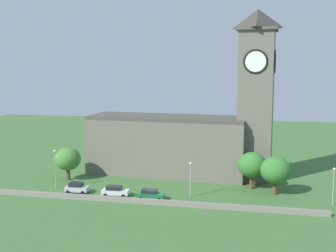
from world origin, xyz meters
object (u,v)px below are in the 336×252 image
(car_silver, at_px, (77,188))
(streetlamp_west_mid, at_px, (191,173))
(streetlamp_west_end, at_px, (55,163))
(tree_riverside_west, at_px, (252,165))
(streetlamp_central, at_px, (334,180))
(tree_by_tower, at_px, (68,159))
(church, at_px, (188,133))
(tree_churchyard, at_px, (276,170))
(car_white, at_px, (115,191))
(car_green, at_px, (150,194))

(car_silver, relative_size, streetlamp_west_mid, 0.67)
(streetlamp_west_end, relative_size, tree_riverside_west, 1.08)
(streetlamp_west_end, xyz_separation_m, streetlamp_central, (48.29, 1.00, -0.66))
(car_silver, distance_m, tree_by_tower, 10.22)
(church, height_order, tree_churchyard, church)
(car_silver, height_order, streetlamp_west_mid, streetlamp_west_mid)
(car_white, relative_size, streetlamp_central, 0.77)
(streetlamp_west_end, relative_size, streetlamp_central, 1.19)
(car_silver, height_order, streetlamp_west_end, streetlamp_west_end)
(car_white, relative_size, streetlamp_west_mid, 0.78)
(tree_riverside_west, height_order, tree_churchyard, tree_riverside_west)
(church, distance_m, tree_riverside_west, 15.95)
(car_green, xyz_separation_m, tree_by_tower, (-19.20, 9.14, 3.31))
(car_green, distance_m, tree_riverside_west, 19.94)
(car_white, distance_m, tree_riverside_west, 25.33)
(car_silver, height_order, tree_churchyard, tree_churchyard)
(streetlamp_west_mid, relative_size, tree_by_tower, 0.94)
(tree_churchyard, bearing_deg, car_green, -159.92)
(car_silver, bearing_deg, streetlamp_west_end, 163.35)
(church, distance_m, streetlamp_central, 30.51)
(car_silver, distance_m, car_white, 7.31)
(car_green, bearing_deg, car_white, 173.77)
(church, bearing_deg, tree_riverside_west, -30.97)
(car_green, distance_m, streetlamp_central, 30.10)
(church, xyz_separation_m, streetlamp_west_end, (-22.02, -15.84, -3.89))
(streetlamp_west_end, relative_size, streetlamp_west_mid, 1.20)
(car_white, bearing_deg, car_silver, 177.06)
(tree_riverside_west, bearing_deg, church, 149.03)
(car_white, bearing_deg, tree_churchyard, 14.15)
(tree_riverside_west, bearing_deg, streetlamp_central, -27.90)
(streetlamp_west_end, bearing_deg, streetlamp_central, 1.19)
(car_silver, xyz_separation_m, streetlamp_west_mid, (20.17, 1.85, 3.23))
(tree_churchyard, bearing_deg, church, 148.00)
(streetlamp_west_mid, bearing_deg, tree_riverside_west, 36.27)
(car_green, relative_size, tree_by_tower, 0.72)
(church, distance_m, streetlamp_west_end, 27.40)
(streetlamp_central, distance_m, tree_churchyard, 9.88)
(tree_riverside_west, relative_size, tree_churchyard, 1.01)
(streetlamp_central, distance_m, tree_riverside_west, 14.82)
(car_silver, bearing_deg, church, 45.04)
(car_green, distance_m, streetlamp_west_mid, 7.74)
(church, height_order, streetlamp_central, church)
(car_silver, relative_size, tree_churchyard, 0.61)
(car_white, bearing_deg, streetlamp_west_mid, 9.81)
(church, height_order, car_silver, church)
(tree_riverside_west, bearing_deg, car_green, -147.82)
(streetlamp_west_mid, distance_m, tree_churchyard, 15.06)
(streetlamp_west_end, bearing_deg, car_silver, -16.65)
(car_green, distance_m, tree_by_tower, 21.52)
(streetlamp_central, bearing_deg, church, 150.53)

